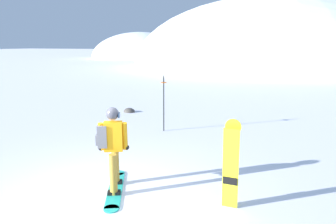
# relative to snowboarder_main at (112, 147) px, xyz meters

# --- Properties ---
(ground_plane) EXTENTS (300.00, 300.00, 0.00)m
(ground_plane) POSITION_rel_snowboarder_main_xyz_m (0.03, -0.49, -0.92)
(ground_plane) COLOR white
(ridge_peak_main) EXTENTS (33.38, 30.04, 16.99)m
(ridge_peak_main) POSITION_rel_snowboarder_main_xyz_m (0.42, 35.92, -0.92)
(ridge_peak_main) COLOR white
(ridge_peak_main) RESTS_ON ground
(ridge_peak_far) EXTENTS (20.15, 18.13, 10.47)m
(ridge_peak_far) POSITION_rel_snowboarder_main_xyz_m (-25.11, 52.65, -0.92)
(ridge_peak_far) COLOR white
(ridge_peak_far) RESTS_ON ground
(snowboarder_main) EXTENTS (0.95, 1.69, 1.71)m
(snowboarder_main) POSITION_rel_snowboarder_main_xyz_m (0.00, 0.00, 0.00)
(snowboarder_main) COLOR #23B7A3
(snowboarder_main) RESTS_ON ground
(spare_snowboard) EXTENTS (0.28, 0.18, 1.66)m
(spare_snowboard) POSITION_rel_snowboarder_main_xyz_m (2.33, 0.12, -0.08)
(spare_snowboard) COLOR yellow
(spare_snowboard) RESTS_ON ground
(piste_marker_near) EXTENTS (0.20, 0.20, 1.92)m
(piste_marker_near) POSITION_rel_snowboarder_main_xyz_m (-0.66, 4.40, 0.18)
(piste_marker_near) COLOR black
(piste_marker_near) RESTS_ON ground
(rock_dark) EXTENTS (0.52, 0.44, 0.36)m
(rock_dark) POSITION_rel_snowboarder_main_xyz_m (-3.16, 6.61, -0.92)
(rock_dark) COLOR #4C4742
(rock_dark) RESTS_ON ground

